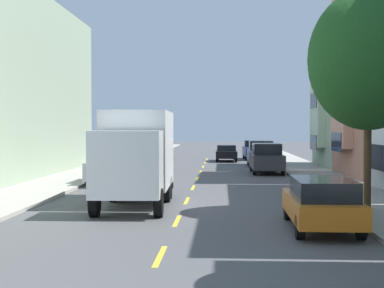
# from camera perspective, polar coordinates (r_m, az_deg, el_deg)

# --- Properties ---
(ground_plane) EXTENTS (160.00, 160.00, 0.00)m
(ground_plane) POSITION_cam_1_polar(r_m,az_deg,el_deg) (36.28, 0.74, -3.02)
(ground_plane) COLOR #4C4C4F
(sidewalk_left) EXTENTS (3.20, 120.00, 0.14)m
(sidewalk_left) POSITION_cam_1_polar(r_m,az_deg,el_deg) (35.30, -11.00, -3.07)
(sidewalk_left) COLOR #A39E93
(sidewalk_left) RESTS_ON ground_plane
(sidewalk_right) EXTENTS (3.20, 120.00, 0.14)m
(sidewalk_right) POSITION_cam_1_polar(r_m,az_deg,el_deg) (34.72, 12.42, -3.16)
(sidewalk_right) COLOR #A39E93
(sidewalk_right) RESTS_ON ground_plane
(lane_centerline_dashes) EXTENTS (0.14, 47.20, 0.01)m
(lane_centerline_dashes) POSITION_cam_1_polar(r_m,az_deg,el_deg) (30.80, 0.34, -3.86)
(lane_centerline_dashes) COLOR yellow
(lane_centerline_dashes) RESTS_ON ground_plane
(street_tree_second) EXTENTS (4.10, 4.10, 7.58)m
(street_tree_second) POSITION_cam_1_polar(r_m,az_deg,el_deg) (20.64, 17.10, 8.03)
(street_tree_second) COLOR #47331E
(street_tree_second) RESTS_ON sidewalk_right
(delivery_box_truck) EXTENTS (2.59, 7.16, 3.59)m
(delivery_box_truck) POSITION_cam_1_polar(r_m,az_deg,el_deg) (21.94, -5.48, -0.90)
(delivery_box_truck) COLOR white
(delivery_box_truck) RESTS_ON ground_plane
(parked_pickup_navy) EXTENTS (2.14, 5.35, 1.73)m
(parked_pickup_navy) POSITION_cam_1_polar(r_m,az_deg,el_deg) (53.33, 6.24, -0.63)
(parked_pickup_navy) COLOR navy
(parked_pickup_navy) RESTS_ON ground_plane
(parked_wagon_orange) EXTENTS (1.88, 4.72, 1.50)m
(parked_wagon_orange) POSITION_cam_1_polar(r_m,az_deg,el_deg) (17.18, 12.72, -5.63)
(parked_wagon_orange) COLOR orange
(parked_wagon_orange) RESTS_ON ground_plane
(parked_suv_white) EXTENTS (2.07, 4.85, 1.93)m
(parked_suv_white) POSITION_cam_1_polar(r_m,az_deg,el_deg) (47.25, -4.02, -0.73)
(parked_suv_white) COLOR silver
(parked_suv_white) RESTS_ON ground_plane
(parked_suv_sky) EXTENTS (2.00, 4.82, 1.93)m
(parked_suv_sky) POSITION_cam_1_polar(r_m,az_deg,el_deg) (44.46, 6.82, -0.89)
(parked_suv_sky) COLOR #7A9EC6
(parked_suv_sky) RESTS_ON ground_plane
(parked_suv_charcoal) EXTENTS (1.98, 4.81, 1.93)m
(parked_suv_charcoal) POSITION_cam_1_polar(r_m,az_deg,el_deg) (37.37, 7.40, -1.38)
(parked_suv_charcoal) COLOR #333338
(parked_suv_charcoal) RESTS_ON ground_plane
(parked_wagon_red) EXTENTS (1.86, 4.71, 1.50)m
(parked_wagon_red) POSITION_cam_1_polar(r_m,az_deg,el_deg) (53.70, -3.12, -0.64)
(parked_wagon_red) COLOR #AD1E1E
(parked_wagon_red) RESTS_ON ground_plane
(parked_suv_silver) EXTENTS (1.99, 4.82, 1.93)m
(parked_suv_silver) POSITION_cam_1_polar(r_m,az_deg,el_deg) (30.29, -7.91, -2.10)
(parked_suv_silver) COLOR #B2B5BA
(parked_suv_silver) RESTS_ON ground_plane
(parked_suv_burgundy) EXTENTS (1.99, 4.82, 1.93)m
(parked_suv_burgundy) POSITION_cam_1_polar(r_m,az_deg,el_deg) (39.12, -5.52, -1.24)
(parked_suv_burgundy) COLOR maroon
(parked_suv_burgundy) RESTS_ON ground_plane
(moving_black_sedan) EXTENTS (1.80, 4.50, 1.43)m
(moving_black_sedan) POSITION_cam_1_polar(r_m,az_deg,el_deg) (50.02, 3.43, -0.87)
(moving_black_sedan) COLOR black
(moving_black_sedan) RESTS_ON ground_plane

